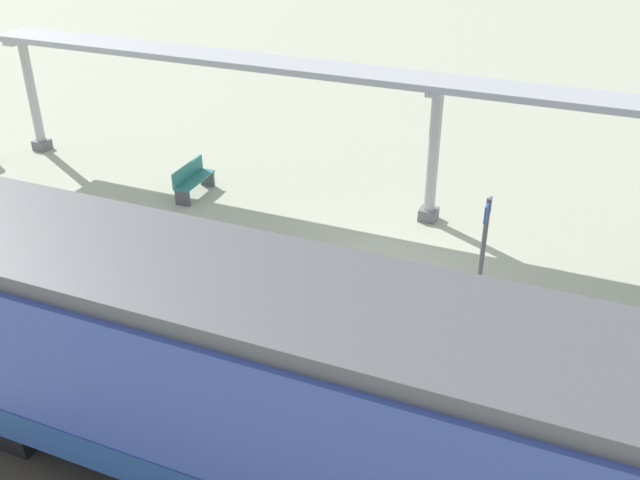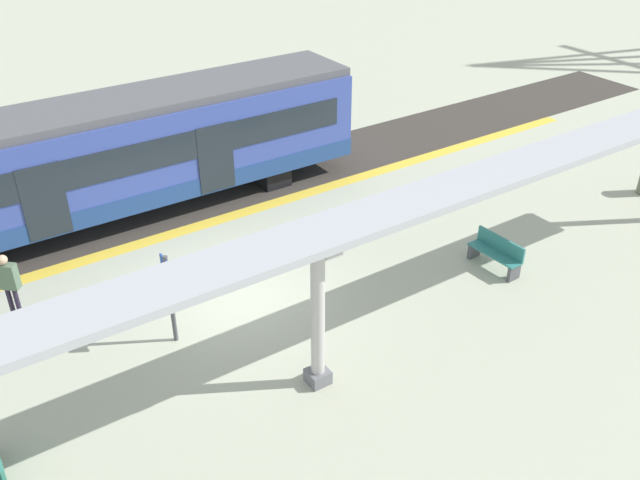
{
  "view_description": "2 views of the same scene",
  "coord_description": "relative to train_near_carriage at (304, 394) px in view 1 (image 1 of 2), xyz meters",
  "views": [
    {
      "loc": [
        -12.22,
        -3.85,
        8.17
      ],
      "look_at": [
        -0.96,
        0.92,
        1.46
      ],
      "focal_mm": 40.01,
      "sensor_mm": 36.0,
      "label": 1
    },
    {
      "loc": [
        12.41,
        -6.06,
        9.8
      ],
      "look_at": [
        1.05,
        1.6,
        1.6
      ],
      "focal_mm": 38.62,
      "sensor_mm": 36.0,
      "label": 2
    }
  ],
  "objects": [
    {
      "name": "tactile_edge_strip",
      "position": [
        1.83,
        0.82,
        -1.83
      ],
      "size": [
        0.47,
        31.84,
        0.01
      ],
      "primitive_type": "cube",
      "color": "gold",
      "rests_on": "ground"
    },
    {
      "name": "canopy_pillar_third",
      "position": [
        9.13,
        13.0,
        -0.1
      ],
      "size": [
        1.1,
        0.44,
        3.42
      ],
      "color": "slate",
      "rests_on": "ground"
    },
    {
      "name": "canopy_beam",
      "position": [
        9.13,
        0.73,
        1.67
      ],
      "size": [
        1.2,
        25.34,
        0.16
      ],
      "primitive_type": "cube",
      "color": "#A8AAB2",
      "rests_on": "canopy_pillar_nearest"
    },
    {
      "name": "canopy_pillar_second",
      "position": [
        9.13,
        0.68,
        -0.1
      ],
      "size": [
        1.1,
        0.44,
        3.42
      ],
      "color": "slate",
      "rests_on": "ground"
    },
    {
      "name": "train_near_carriage",
      "position": [
        0.0,
        0.0,
        0.0
      ],
      "size": [
        2.65,
        14.46,
        3.48
      ],
      "color": "#34479B",
      "rests_on": "ground"
    },
    {
      "name": "bench_mid_platform",
      "position": [
        8.1,
        6.91,
        -1.39
      ],
      "size": [
        1.52,
        0.5,
        0.86
      ],
      "color": "#2D7874",
      "rests_on": "ground"
    },
    {
      "name": "passenger_waiting_near_edge",
      "position": [
        3.41,
        -3.91,
        -0.76
      ],
      "size": [
        0.5,
        0.51,
        1.71
      ],
      "color": "#221B2D",
      "rests_on": "ground"
    },
    {
      "name": "trackbed",
      "position": [
        -0.0,
        0.82,
        -1.83
      ],
      "size": [
        3.2,
        43.84,
        0.01
      ],
      "primitive_type": "cube",
      "color": "#38332D",
      "rests_on": "ground"
    },
    {
      "name": "platform_info_sign",
      "position": [
        6.22,
        -1.18,
        -0.51
      ],
      "size": [
        0.56,
        0.1,
        2.2
      ],
      "color": "#4C4C51",
      "rests_on": "ground"
    },
    {
      "name": "ground_plane",
      "position": [
        5.59,
        0.82,
        -1.83
      ],
      "size": [
        176.0,
        176.0,
        0.0
      ],
      "primitive_type": "plane",
      "color": "#AAAE97"
    }
  ]
}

